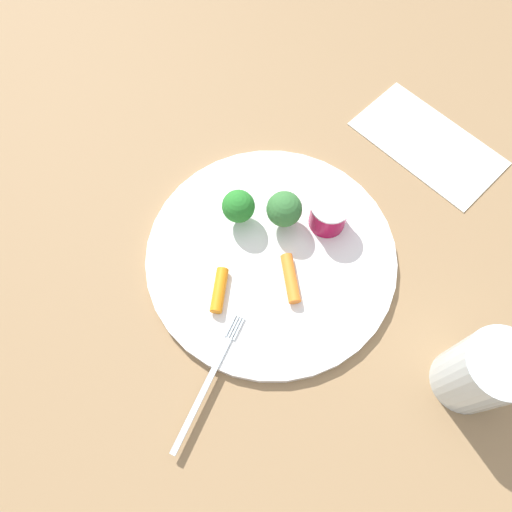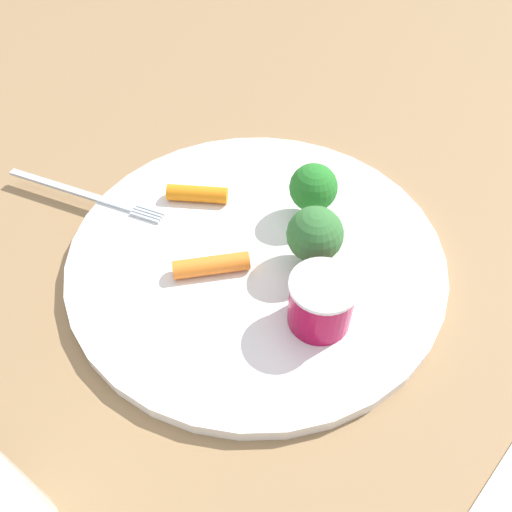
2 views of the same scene
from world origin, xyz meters
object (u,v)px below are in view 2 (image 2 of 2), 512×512
object	(u,v)px
sauce_cup	(321,302)
broccoli_floret_0	(315,235)
broccoli_floret_1	(317,190)
plate	(256,254)
carrot_stick_0	(194,195)
carrot_stick_1	(211,265)
fork	(87,195)

from	to	relation	value
sauce_cup	broccoli_floret_0	world-z (taller)	broccoli_floret_0
broccoli_floret_1	plate	bearing A→B (deg)	-3.38
sauce_cup	carrot_stick_0	distance (m)	0.16
plate	carrot_stick_1	xyz separation A→B (m)	(0.04, -0.01, 0.01)
broccoli_floret_0	broccoli_floret_1	world-z (taller)	broccoli_floret_0
broccoli_floret_1	carrot_stick_0	size ratio (longest dim) A/B	0.95
plate	sauce_cup	world-z (taller)	sauce_cup
sauce_cup	broccoli_floret_1	xyz separation A→B (m)	(-0.07, -0.08, 0.01)
sauce_cup	broccoli_floret_1	bearing A→B (deg)	-133.46
plate	carrot_stick_1	distance (m)	0.04
broccoli_floret_1	broccoli_floret_0	bearing A→B (deg)	42.91
broccoli_floret_0	carrot_stick_0	distance (m)	0.12
plate	broccoli_floret_0	bearing A→B (deg)	121.50
sauce_cup	carrot_stick_0	world-z (taller)	sauce_cup
broccoli_floret_0	carrot_stick_0	size ratio (longest dim) A/B	1.01
broccoli_floret_1	carrot_stick_1	bearing A→B (deg)	-4.98
sauce_cup	carrot_stick_0	bearing A→B (deg)	-92.71
plate	broccoli_floret_0	xyz separation A→B (m)	(-0.02, 0.04, 0.04)
broccoli_floret_0	fork	size ratio (longest dim) A/B	0.36
sauce_cup	fork	distance (m)	0.24
broccoli_floret_0	carrot_stick_0	bearing A→B (deg)	-76.96
plate	sauce_cup	bearing A→B (deg)	82.40
carrot_stick_0	broccoli_floret_1	bearing A→B (deg)	128.53
plate	sauce_cup	size ratio (longest dim) A/B	6.44
sauce_cup	broccoli_floret_1	distance (m)	0.11
plate	fork	xyz separation A→B (m)	(0.07, -0.15, 0.01)
broccoli_floret_0	carrot_stick_1	size ratio (longest dim) A/B	0.91
carrot_stick_0	plate	bearing A→B (deg)	92.36
carrot_stick_0	fork	xyz separation A→B (m)	(0.07, -0.07, -0.01)
carrot_stick_0	fork	bearing A→B (deg)	-45.06
sauce_cup	carrot_stick_1	distance (m)	0.09
broccoli_floret_1	fork	world-z (taller)	broccoli_floret_1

